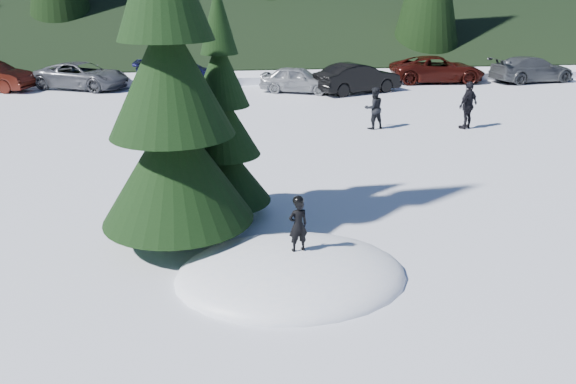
{
  "coord_description": "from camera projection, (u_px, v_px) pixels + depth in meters",
  "views": [
    {
      "loc": [
        -1.21,
        -9.53,
        5.28
      ],
      "look_at": [
        0.14,
        1.69,
        1.1
      ],
      "focal_mm": 35.0,
      "sensor_mm": 36.0,
      "label": 1
    }
  ],
  "objects": [
    {
      "name": "child_skier",
      "position": [
        298.0,
        225.0,
        10.61
      ],
      "size": [
        0.43,
        0.34,
        1.05
      ],
      "primitive_type": "imported",
      "rotation": [
        0.0,
        0.0,
        3.39
      ],
      "color": "black",
      "rests_on": "snow_mound"
    },
    {
      "name": "car_6",
      "position": [
        437.0,
        69.0,
        32.19
      ],
      "size": [
        5.45,
        2.78,
        1.48
      ],
      "primitive_type": "imported",
      "rotation": [
        0.0,
        0.0,
        1.51
      ],
      "color": "black",
      "rests_on": "ground"
    },
    {
      "name": "ground",
      "position": [
        291.0,
        276.0,
        10.84
      ],
      "size": [
        200.0,
        200.0,
        0.0
      ],
      "primitive_type": "plane",
      "color": "white",
      "rests_on": "ground"
    },
    {
      "name": "adult_1",
      "position": [
        468.0,
        105.0,
        21.67
      ],
      "size": [
        1.14,
        0.96,
        1.83
      ],
      "primitive_type": "imported",
      "rotation": [
        0.0,
        0.0,
        3.72
      ],
      "color": "black",
      "rests_on": "ground"
    },
    {
      "name": "car_7",
      "position": [
        532.0,
        69.0,
        32.3
      ],
      "size": [
        5.23,
        2.8,
        1.44
      ],
      "primitive_type": "imported",
      "rotation": [
        0.0,
        0.0,
        1.73
      ],
      "color": "#43474A",
      "rests_on": "ground"
    },
    {
      "name": "snow_mound",
      "position": [
        291.0,
        276.0,
        10.84
      ],
      "size": [
        4.48,
        3.52,
        0.96
      ],
      "primitive_type": "ellipsoid",
      "color": "white",
      "rests_on": "ground"
    },
    {
      "name": "spruce_tall",
      "position": [
        170.0,
        90.0,
        11.11
      ],
      "size": [
        3.2,
        3.2,
        8.6
      ],
      "color": "black",
      "rests_on": "ground"
    },
    {
      "name": "car_4",
      "position": [
        298.0,
        80.0,
        29.15
      ],
      "size": [
        4.22,
        2.9,
        1.33
      ],
      "primitive_type": "imported",
      "rotation": [
        0.0,
        0.0,
        1.19
      ],
      "color": "gray",
      "rests_on": "ground"
    },
    {
      "name": "car_3",
      "position": [
        184.0,
        74.0,
        30.48
      ],
      "size": [
        5.24,
        2.23,
        1.51
      ],
      "primitive_type": "imported",
      "rotation": [
        0.0,
        0.0,
        1.55
      ],
      "color": "#0E0F33",
      "rests_on": "ground"
    },
    {
      "name": "adult_0",
      "position": [
        374.0,
        108.0,
        21.67
      ],
      "size": [
        0.91,
        0.79,
        1.62
      ],
      "primitive_type": "imported",
      "rotation": [
        0.0,
        0.0,
        3.39
      ],
      "color": "black",
      "rests_on": "ground"
    },
    {
      "name": "car_5",
      "position": [
        358.0,
        78.0,
        29.02
      ],
      "size": [
        4.86,
        3.23,
        1.51
      ],
      "primitive_type": "imported",
      "rotation": [
        0.0,
        0.0,
        1.96
      ],
      "color": "black",
      "rests_on": "ground"
    },
    {
      "name": "spruce_short",
      "position": [
        223.0,
        131.0,
        12.95
      ],
      "size": [
        2.2,
        2.2,
        5.37
      ],
      "color": "black",
      "rests_on": "ground"
    },
    {
      "name": "car_2",
      "position": [
        82.0,
        76.0,
        30.16
      ],
      "size": [
        5.58,
        4.19,
        1.41
      ],
      "primitive_type": "imported",
      "rotation": [
        0.0,
        0.0,
        1.15
      ],
      "color": "#52545A",
      "rests_on": "ground"
    }
  ]
}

